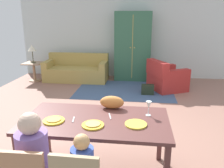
{
  "coord_description": "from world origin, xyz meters",
  "views": [
    {
      "loc": [
        0.41,
        -3.6,
        1.94
      ],
      "look_at": [
        -0.03,
        0.08,
        0.85
      ],
      "focal_mm": 36.83,
      "sensor_mm": 36.0,
      "label": 1
    }
  ],
  "objects_px": {
    "person_man": "(36,167)",
    "cat": "(112,102)",
    "plate_near_man": "(54,121)",
    "table_lamp": "(32,49)",
    "plate_near_woman": "(136,124)",
    "dining_table": "(96,125)",
    "wine_glass": "(149,105)",
    "armchair": "(166,78)",
    "handbag": "(148,89)",
    "plate_near_child": "(93,125)",
    "side_table": "(34,69)",
    "couch": "(77,71)",
    "armoire": "(133,46)"
  },
  "relations": [
    {
      "from": "person_man",
      "to": "cat",
      "type": "height_order",
      "value": "person_man"
    },
    {
      "from": "plate_near_man",
      "to": "handbag",
      "type": "xyz_separation_m",
      "value": [
        1.21,
        3.37,
        -0.64
      ]
    },
    {
      "from": "person_man",
      "to": "cat",
      "type": "bearing_deg",
      "value": 58.01
    },
    {
      "from": "plate_near_man",
      "to": "handbag",
      "type": "height_order",
      "value": "plate_near_man"
    },
    {
      "from": "plate_near_child",
      "to": "cat",
      "type": "relative_size",
      "value": 0.78
    },
    {
      "from": "cat",
      "to": "armoire",
      "type": "distance_m",
      "value": 4.37
    },
    {
      "from": "plate_near_man",
      "to": "cat",
      "type": "distance_m",
      "value": 0.8
    },
    {
      "from": "cat",
      "to": "handbag",
      "type": "distance_m",
      "value": 3.03
    },
    {
      "from": "plate_near_child",
      "to": "cat",
      "type": "distance_m",
      "value": 0.57
    },
    {
      "from": "person_man",
      "to": "couch",
      "type": "height_order",
      "value": "person_man"
    },
    {
      "from": "plate_near_man",
      "to": "side_table",
      "type": "height_order",
      "value": "plate_near_man"
    },
    {
      "from": "plate_near_child",
      "to": "cat",
      "type": "xyz_separation_m",
      "value": [
        0.15,
        0.54,
        0.08
      ]
    },
    {
      "from": "wine_glass",
      "to": "handbag",
      "type": "relative_size",
      "value": 0.58
    },
    {
      "from": "plate_near_man",
      "to": "table_lamp",
      "type": "xyz_separation_m",
      "value": [
        -2.27,
        4.27,
        0.24
      ]
    },
    {
      "from": "person_man",
      "to": "armoire",
      "type": "relative_size",
      "value": 0.53
    },
    {
      "from": "person_man",
      "to": "handbag",
      "type": "bearing_deg",
      "value": 72.77
    },
    {
      "from": "armchair",
      "to": "handbag",
      "type": "bearing_deg",
      "value": -136.54
    },
    {
      "from": "wine_glass",
      "to": "cat",
      "type": "relative_size",
      "value": 0.58
    },
    {
      "from": "dining_table",
      "to": "cat",
      "type": "xyz_separation_m",
      "value": [
        0.15,
        0.36,
        0.16
      ]
    },
    {
      "from": "plate_near_man",
      "to": "plate_near_woman",
      "type": "relative_size",
      "value": 1.0
    },
    {
      "from": "couch",
      "to": "armoire",
      "type": "relative_size",
      "value": 0.92
    },
    {
      "from": "dining_table",
      "to": "wine_glass",
      "type": "bearing_deg",
      "value": 16.04
    },
    {
      "from": "plate_near_child",
      "to": "handbag",
      "type": "bearing_deg",
      "value": 78.0
    },
    {
      "from": "wine_glass",
      "to": "dining_table",
      "type": "bearing_deg",
      "value": -163.96
    },
    {
      "from": "plate_near_child",
      "to": "side_table",
      "type": "distance_m",
      "value": 5.14
    },
    {
      "from": "plate_near_woman",
      "to": "table_lamp",
      "type": "distance_m",
      "value": 5.34
    },
    {
      "from": "plate_near_man",
      "to": "person_man",
      "type": "distance_m",
      "value": 0.59
    },
    {
      "from": "person_man",
      "to": "side_table",
      "type": "bearing_deg",
      "value": 115.36
    },
    {
      "from": "couch",
      "to": "table_lamp",
      "type": "xyz_separation_m",
      "value": [
        -1.29,
        -0.26,
        0.71
      ]
    },
    {
      "from": "plate_near_woman",
      "to": "wine_glass",
      "type": "distance_m",
      "value": 0.34
    },
    {
      "from": "person_man",
      "to": "armchair",
      "type": "relative_size",
      "value": 0.96
    },
    {
      "from": "handbag",
      "to": "couch",
      "type": "bearing_deg",
      "value": 152.12
    },
    {
      "from": "wine_glass",
      "to": "side_table",
      "type": "relative_size",
      "value": 0.32
    },
    {
      "from": "wine_glass",
      "to": "armoire",
      "type": "xyz_separation_m",
      "value": [
        -0.35,
        4.55,
        0.16
      ]
    },
    {
      "from": "couch",
      "to": "wine_glass",
      "type": "bearing_deg",
      "value": -63.72
    },
    {
      "from": "armoire",
      "to": "armchair",
      "type": "bearing_deg",
      "value": -46.31
    },
    {
      "from": "plate_near_woman",
      "to": "couch",
      "type": "distance_m",
      "value": 4.93
    },
    {
      "from": "table_lamp",
      "to": "plate_near_man",
      "type": "bearing_deg",
      "value": -61.96
    },
    {
      "from": "cat",
      "to": "armchair",
      "type": "distance_m",
      "value": 3.57
    },
    {
      "from": "wine_glass",
      "to": "armchair",
      "type": "xyz_separation_m",
      "value": [
        0.6,
        3.54,
        -0.57
      ]
    },
    {
      "from": "couch",
      "to": "table_lamp",
      "type": "distance_m",
      "value": 1.49
    },
    {
      "from": "plate_near_man",
      "to": "armoire",
      "type": "xyz_separation_m",
      "value": [
        0.75,
        4.85,
        0.28
      ]
    },
    {
      "from": "plate_near_man",
      "to": "armchair",
      "type": "height_order",
      "value": "armchair"
    },
    {
      "from": "plate_near_child",
      "to": "armoire",
      "type": "height_order",
      "value": "armoire"
    },
    {
      "from": "couch",
      "to": "plate_near_woman",
      "type": "bearing_deg",
      "value": -66.71
    },
    {
      "from": "wine_glass",
      "to": "plate_near_man",
      "type": "bearing_deg",
      "value": -164.8
    },
    {
      "from": "wine_glass",
      "to": "table_lamp",
      "type": "distance_m",
      "value": 5.21
    },
    {
      "from": "plate_near_man",
      "to": "table_lamp",
      "type": "relative_size",
      "value": 0.46
    },
    {
      "from": "dining_table",
      "to": "side_table",
      "type": "bearing_deg",
      "value": 123.55
    },
    {
      "from": "wine_glass",
      "to": "side_table",
      "type": "distance_m",
      "value": 5.24
    }
  ]
}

